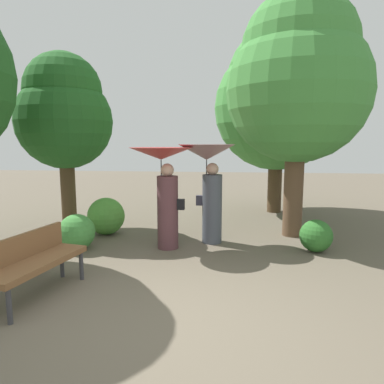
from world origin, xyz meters
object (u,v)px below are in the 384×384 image
(tree_near_left, at_px, (64,113))
(tree_mid_right, at_px, (298,79))
(tree_near_right, at_px, (278,98))
(person_right, at_px, (209,173))
(park_bench, at_px, (33,259))
(person_left, at_px, (164,178))

(tree_near_left, relative_size, tree_mid_right, 0.79)
(tree_near_left, relative_size, tree_near_right, 0.77)
(tree_near_right, relative_size, tree_mid_right, 1.03)
(person_right, height_order, park_bench, person_right)
(tree_near_right, bearing_deg, tree_near_left, -152.08)
(person_left, distance_m, tree_near_left, 3.03)
(park_bench, xyz_separation_m, tree_near_right, (3.83, 6.11, 2.74))
(park_bench, relative_size, tree_near_left, 0.39)
(person_left, height_order, tree_near_left, tree_near_left)
(person_left, relative_size, tree_near_right, 0.37)
(tree_near_right, height_order, tree_mid_right, tree_near_right)
(person_left, height_order, tree_mid_right, tree_mid_right)
(tree_mid_right, bearing_deg, tree_near_left, -179.56)
(person_right, distance_m, tree_mid_right, 2.70)
(park_bench, relative_size, tree_near_right, 0.30)
(person_right, bearing_deg, park_bench, 149.07)
(person_right, xyz_separation_m, tree_near_left, (-3.28, 0.68, 1.26))
(person_left, distance_m, tree_mid_right, 3.47)
(park_bench, relative_size, tree_mid_right, 0.31)
(tree_mid_right, bearing_deg, person_left, -155.26)
(person_right, height_order, tree_near_right, tree_near_right)
(person_left, relative_size, tree_near_left, 0.48)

